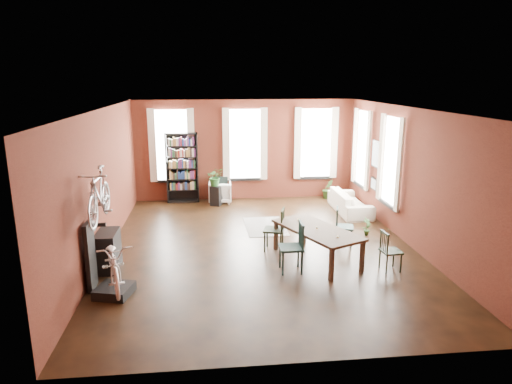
{
  "coord_description": "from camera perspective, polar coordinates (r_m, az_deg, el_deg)",
  "views": [
    {
      "loc": [
        -1.18,
        -9.98,
        3.85
      ],
      "look_at": [
        -0.06,
        0.6,
        1.19
      ],
      "focal_mm": 32.0,
      "sensor_mm": 36.0,
      "label": 1
    }
  ],
  "objects": [
    {
      "name": "console_table",
      "position": [
        9.93,
        -18.0,
        -6.98
      ],
      "size": [
        0.4,
        0.8,
        0.8
      ],
      "primitive_type": "cube",
      "color": "black",
      "rests_on": "ground"
    },
    {
      "name": "plant_on_stand",
      "position": [
        14.08,
        -5.12,
        1.65
      ],
      "size": [
        0.57,
        0.62,
        0.44
      ],
      "primitive_type": "imported",
      "rotation": [
        0.0,
        0.0,
        0.11
      ],
      "color": "#286026",
      "rests_on": "plant_stand"
    },
    {
      "name": "white_armchair",
      "position": [
        14.5,
        -4.53,
        0.11
      ],
      "size": [
        0.73,
        0.68,
        0.73
      ],
      "primitive_type": "imported",
      "rotation": [
        0.0,
        0.0,
        3.11
      ],
      "color": "white",
      "rests_on": "ground"
    },
    {
      "name": "plant_stand",
      "position": [
        14.18,
        -5.0,
        -0.45
      ],
      "size": [
        0.4,
        0.4,
        0.62
      ],
      "primitive_type": "cube",
      "rotation": [
        0.0,
        0.0,
        -0.4
      ],
      "color": "black",
      "rests_on": "ground"
    },
    {
      "name": "dining_table",
      "position": [
        9.99,
        7.56,
        -6.52
      ],
      "size": [
        1.76,
        2.32,
        0.72
      ],
      "primitive_type": "cube",
      "rotation": [
        0.0,
        0.0,
        0.44
      ],
      "color": "#4F3E2F",
      "rests_on": "ground"
    },
    {
      "name": "bicycle_floor",
      "position": [
        8.54,
        -17.5,
        -5.95
      ],
      "size": [
        0.8,
        1.01,
        1.69
      ],
      "primitive_type": "imported",
      "rotation": [
        0.0,
        0.0,
        0.27
      ],
      "color": "silver",
      "rests_on": "bike_trainer"
    },
    {
      "name": "bike_trainer",
      "position": [
        8.88,
        -17.28,
        -11.69
      ],
      "size": [
        0.73,
        0.73,
        0.17
      ],
      "primitive_type": "cube",
      "rotation": [
        0.0,
        0.0,
        -0.25
      ],
      "color": "black",
      "rests_on": "ground"
    },
    {
      "name": "plant_small",
      "position": [
        11.84,
        13.64,
        -4.89
      ],
      "size": [
        0.48,
        0.51,
        0.17
      ],
      "primitive_type": "imported",
      "rotation": [
        0.0,
        0.0,
        0.67
      ],
      "color": "#2A5120",
      "rests_on": "ground"
    },
    {
      "name": "bike_wall_rack",
      "position": [
        9.06,
        -20.0,
        -7.52
      ],
      "size": [
        0.16,
        0.6,
        1.3
      ],
      "primitive_type": "cube",
      "color": "black",
      "rests_on": "ground"
    },
    {
      "name": "bicycle_hung",
      "position": [
        8.58,
        -19.2,
        1.73
      ],
      "size": [
        0.47,
        1.0,
        1.66
      ],
      "primitive_type": "imported",
      "color": "#A5A8AD",
      "rests_on": "bike_wall_rack"
    },
    {
      "name": "bookshelf",
      "position": [
        14.56,
        -9.2,
        3.0
      ],
      "size": [
        1.0,
        0.32,
        2.2
      ],
      "primitive_type": "cube",
      "color": "black",
      "rests_on": "ground"
    },
    {
      "name": "plant_by_sofa",
      "position": [
        15.17,
        8.92,
        -0.26
      ],
      "size": [
        0.47,
        0.69,
        0.28
      ],
      "primitive_type": "imported",
      "rotation": [
        0.0,
        0.0,
        0.21
      ],
      "color": "#305622",
      "rests_on": "ground"
    },
    {
      "name": "striped_rug",
      "position": [
        12.19,
        1.15,
        -4.31
      ],
      "size": [
        1.06,
        1.67,
        0.01
      ],
      "primitive_type": "cube",
      "rotation": [
        0.0,
        0.0,
        0.02
      ],
      "color": "black",
      "rests_on": "ground"
    },
    {
      "name": "cream_sofa",
      "position": [
        13.68,
        11.71,
        -0.81
      ],
      "size": [
        0.61,
        2.08,
        0.81
      ],
      "primitive_type": "imported",
      "rotation": [
        0.0,
        0.0,
        1.57
      ],
      "color": "beige",
      "rests_on": "ground"
    },
    {
      "name": "dining_chair_b",
      "position": [
        10.44,
        2.26,
        -4.71
      ],
      "size": [
        0.56,
        0.56,
        0.98
      ],
      "primitive_type": "cube",
      "rotation": [
        0.0,
        0.0,
        -1.85
      ],
      "color": "black",
      "rests_on": "ground"
    },
    {
      "name": "dining_chair_c",
      "position": [
        9.78,
        16.51,
        -7.09
      ],
      "size": [
        0.42,
        0.42,
        0.83
      ],
      "primitive_type": "cube",
      "rotation": [
        0.0,
        0.0,
        1.66
      ],
      "color": "black",
      "rests_on": "ground"
    },
    {
      "name": "dining_chair_d",
      "position": [
        10.94,
        10.98,
        -4.3
      ],
      "size": [
        0.52,
        0.52,
        0.9
      ],
      "primitive_type": "cube",
      "rotation": [
        0.0,
        0.0,
        1.29
      ],
      "color": "#16312F",
      "rests_on": "ground"
    },
    {
      "name": "dining_chair_a",
      "position": [
        9.33,
        4.4,
        -6.92
      ],
      "size": [
        0.48,
        0.48,
        1.03
      ],
      "primitive_type": "cube",
      "rotation": [
        0.0,
        0.0,
        -1.58
      ],
      "color": "#193734",
      "rests_on": "ground"
    },
    {
      "name": "room",
      "position": [
        10.83,
        1.6,
        4.95
      ],
      "size": [
        9.0,
        9.04,
        3.22
      ],
      "color": "black",
      "rests_on": "ground"
    }
  ]
}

